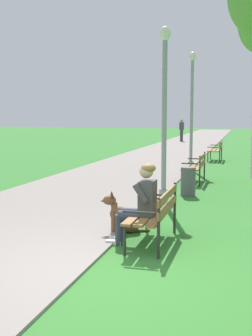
% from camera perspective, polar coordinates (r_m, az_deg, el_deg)
% --- Properties ---
extents(ground_plane, '(120.00, 120.00, 0.00)m').
position_cam_1_polar(ground_plane, '(5.58, -3.66, -13.66)').
color(ground_plane, '#33752D').
extents(paved_path, '(4.05, 60.00, 0.04)m').
position_cam_1_polar(paved_path, '(29.26, 7.69, 3.07)').
color(paved_path, gray).
rests_on(paved_path, ground).
extents(park_bench_near, '(0.55, 1.50, 0.85)m').
position_cam_1_polar(park_bench_near, '(6.69, 3.89, -5.58)').
color(park_bench_near, olive).
rests_on(park_bench_near, ground).
extents(park_bench_mid, '(0.55, 1.50, 0.85)m').
position_cam_1_polar(park_bench_mid, '(12.84, 9.09, 0.37)').
color(park_bench_mid, olive).
rests_on(park_bench_mid, ground).
extents(park_bench_far, '(0.55, 1.50, 0.85)m').
position_cam_1_polar(park_bench_far, '(19.14, 11.70, 2.45)').
color(park_bench_far, olive).
rests_on(park_bench_far, ground).
extents(person_seated_on_near_bench, '(0.74, 0.49, 1.25)m').
position_cam_1_polar(person_seated_on_near_bench, '(6.57, 1.89, -4.29)').
color(person_seated_on_near_bench, '#33384C').
rests_on(person_seated_on_near_bench, ground).
extents(dog_brown, '(0.79, 0.46, 0.71)m').
position_cam_1_polar(dog_brown, '(7.34, -0.31, -6.47)').
color(dog_brown, brown).
rests_on(dog_brown, ground).
extents(lamp_post_near, '(0.24, 0.24, 3.86)m').
position_cam_1_polar(lamp_post_near, '(9.77, 5.01, 7.16)').
color(lamp_post_near, gray).
rests_on(lamp_post_near, ground).
extents(lamp_post_mid, '(0.24, 0.24, 4.15)m').
position_cam_1_polar(lamp_post_mid, '(15.79, 8.55, 7.54)').
color(lamp_post_mid, gray).
rests_on(lamp_post_mid, ground).
extents(litter_bin, '(0.36, 0.36, 0.70)m').
position_cam_1_polar(litter_bin, '(10.74, 8.10, -1.76)').
color(litter_bin, '#515156').
rests_on(litter_bin, ground).
extents(pedestrian_distant, '(0.32, 0.22, 1.65)m').
position_cam_1_polar(pedestrian_distant, '(32.28, 7.25, 4.89)').
color(pedestrian_distant, '#383842').
rests_on(pedestrian_distant, ground).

